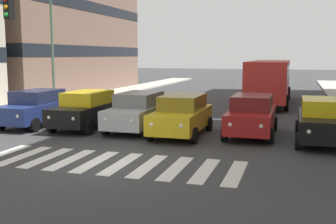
% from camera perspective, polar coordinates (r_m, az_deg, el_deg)
% --- Properties ---
extents(ground_plane, '(180.00, 180.00, 0.00)m').
position_cam_1_polar(ground_plane, '(13.53, -8.16, -6.87)').
color(ground_plane, '#38383A').
extents(crosswalk_markings, '(8.55, 2.80, 0.01)m').
position_cam_1_polar(crosswalk_markings, '(13.53, -8.16, -6.85)').
color(crosswalk_markings, silver).
rests_on(crosswalk_markings, ground_plane).
extents(car_0, '(2.02, 4.44, 1.72)m').
position_cam_1_polar(car_0, '(17.28, 20.43, -1.08)').
color(car_0, black).
rests_on(car_0, ground_plane).
extents(car_1, '(2.02, 4.44, 1.72)m').
position_cam_1_polar(car_1, '(18.01, 11.38, -0.40)').
color(car_1, maroon).
rests_on(car_1, ground_plane).
extents(car_2, '(2.02, 4.44, 1.72)m').
position_cam_1_polar(car_2, '(17.69, 1.89, -0.39)').
color(car_2, gold).
rests_on(car_2, ground_plane).
extents(car_3, '(2.02, 4.44, 1.72)m').
position_cam_1_polar(car_3, '(18.89, -4.10, 0.12)').
color(car_3, '#B2B7BC').
rests_on(car_3, ground_plane).
extents(car_4, '(2.02, 4.44, 1.72)m').
position_cam_1_polar(car_4, '(19.81, -11.09, 0.35)').
color(car_4, black).
rests_on(car_4, ground_plane).
extents(car_5, '(2.02, 4.44, 1.72)m').
position_cam_1_polar(car_5, '(21.10, -17.54, 0.58)').
color(car_5, navy).
rests_on(car_5, ground_plane).
extents(bus_behind_traffic, '(2.78, 10.50, 3.00)m').
position_cam_1_polar(bus_behind_traffic, '(29.93, 13.73, 4.63)').
color(bus_behind_traffic, red).
rests_on(bus_behind_traffic, ground_plane).
extents(street_lamp_right, '(2.59, 0.28, 7.85)m').
position_cam_1_polar(street_lamp_right, '(26.89, -14.95, 10.65)').
color(street_lamp_right, '#4C6B56').
rests_on(street_lamp_right, sidewalk_right).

